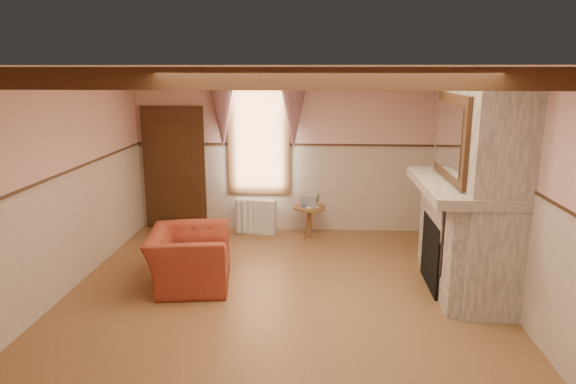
# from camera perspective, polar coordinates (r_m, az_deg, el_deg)

# --- Properties ---
(floor) EXTENTS (5.50, 6.00, 0.01)m
(floor) POSITION_cam_1_polar(r_m,az_deg,el_deg) (6.45, -0.86, -12.06)
(floor) COLOR brown
(floor) RESTS_ON ground
(ceiling) EXTENTS (5.50, 6.00, 0.01)m
(ceiling) POSITION_cam_1_polar(r_m,az_deg,el_deg) (5.83, -0.96, 13.66)
(ceiling) COLOR silver
(ceiling) RESTS_ON wall_back
(wall_back) EXTENTS (5.50, 0.02, 2.80)m
(wall_back) POSITION_cam_1_polar(r_m,az_deg,el_deg) (8.93, 0.60, 4.55)
(wall_back) COLOR #D29D91
(wall_back) RESTS_ON floor
(wall_front) EXTENTS (5.50, 0.02, 2.80)m
(wall_front) POSITION_cam_1_polar(r_m,az_deg,el_deg) (3.16, -5.27, -12.43)
(wall_front) COLOR #D29D91
(wall_front) RESTS_ON floor
(wall_left) EXTENTS (0.02, 6.00, 2.80)m
(wall_left) POSITION_cam_1_polar(r_m,az_deg,el_deg) (6.78, -24.77, 0.46)
(wall_left) COLOR #D29D91
(wall_left) RESTS_ON floor
(wall_right) EXTENTS (0.02, 6.00, 2.80)m
(wall_right) POSITION_cam_1_polar(r_m,az_deg,el_deg) (6.39, 24.49, -0.23)
(wall_right) COLOR #D29D91
(wall_right) RESTS_ON floor
(wainscot) EXTENTS (5.50, 6.00, 1.50)m
(wainscot) POSITION_cam_1_polar(r_m,az_deg,el_deg) (6.17, -0.89, -5.75)
(wainscot) COLOR beige
(wainscot) RESTS_ON floor
(chair_rail) EXTENTS (5.50, 6.00, 0.08)m
(chair_rail) POSITION_cam_1_polar(r_m,az_deg,el_deg) (5.96, -0.91, 1.07)
(chair_rail) COLOR black
(chair_rail) RESTS_ON wainscot
(firebox) EXTENTS (0.20, 0.95, 0.90)m
(firebox) POSITION_cam_1_polar(r_m,az_deg,el_deg) (6.99, 16.22, -6.58)
(firebox) COLOR black
(firebox) RESTS_ON floor
(armchair) EXTENTS (1.15, 1.27, 0.74)m
(armchair) POSITION_cam_1_polar(r_m,az_deg,el_deg) (6.89, -10.91, -7.25)
(armchair) COLOR maroon
(armchair) RESTS_ON floor
(side_table) EXTENTS (0.68, 0.68, 0.55)m
(side_table) POSITION_cam_1_polar(r_m,az_deg,el_deg) (8.67, 2.39, -3.35)
(side_table) COLOR brown
(side_table) RESTS_ON floor
(book_stack) EXTENTS (0.31, 0.36, 0.20)m
(book_stack) POSITION_cam_1_polar(r_m,az_deg,el_deg) (8.61, 2.48, -0.90)
(book_stack) COLOR #B7AD8C
(book_stack) RESTS_ON side_table
(radiator) EXTENTS (0.72, 0.30, 0.60)m
(radiator) POSITION_cam_1_polar(r_m,az_deg,el_deg) (8.93, -3.57, -2.71)
(radiator) COLOR silver
(radiator) RESTS_ON floor
(bowl) EXTENTS (0.32, 0.32, 0.08)m
(bowl) POSITION_cam_1_polar(r_m,az_deg,el_deg) (6.74, 18.88, 1.43)
(bowl) COLOR brown
(bowl) RESTS_ON mantel
(mantel_clock) EXTENTS (0.14, 0.24, 0.20)m
(mantel_clock) POSITION_cam_1_polar(r_m,az_deg,el_deg) (7.53, 17.27, 3.22)
(mantel_clock) COLOR black
(mantel_clock) RESTS_ON mantel
(oil_lamp) EXTENTS (0.11, 0.11, 0.28)m
(oil_lamp) POSITION_cam_1_polar(r_m,az_deg,el_deg) (6.97, 18.40, 2.68)
(oil_lamp) COLOR gold
(oil_lamp) RESTS_ON mantel
(candle_red) EXTENTS (0.06, 0.06, 0.16)m
(candle_red) POSITION_cam_1_polar(r_m,az_deg,el_deg) (6.22, 20.19, 0.75)
(candle_red) COLOR #AC1517
(candle_red) RESTS_ON mantel
(jar_yellow) EXTENTS (0.06, 0.06, 0.12)m
(jar_yellow) POSITION_cam_1_polar(r_m,az_deg,el_deg) (6.36, 19.81, 0.86)
(jar_yellow) COLOR gold
(jar_yellow) RESTS_ON mantel
(fireplace) EXTENTS (0.85, 2.00, 2.80)m
(fireplace) POSITION_cam_1_polar(r_m,az_deg,el_deg) (6.84, 20.21, 0.98)
(fireplace) COLOR gray
(fireplace) RESTS_ON floor
(mantel) EXTENTS (1.05, 2.05, 0.12)m
(mantel) POSITION_cam_1_polar(r_m,az_deg,el_deg) (6.80, 18.73, 0.68)
(mantel) COLOR gray
(mantel) RESTS_ON fireplace
(overmantel_mirror) EXTENTS (0.06, 1.44, 1.04)m
(overmantel_mirror) POSITION_cam_1_polar(r_m,az_deg,el_deg) (6.65, 17.58, 5.84)
(overmantel_mirror) COLOR silver
(overmantel_mirror) RESTS_ON fireplace
(door) EXTENTS (1.10, 0.10, 2.10)m
(door) POSITION_cam_1_polar(r_m,az_deg,el_deg) (9.28, -12.50, 2.37)
(door) COLOR black
(door) RESTS_ON floor
(window) EXTENTS (1.06, 0.08, 2.02)m
(window) POSITION_cam_1_polar(r_m,az_deg,el_deg) (8.91, -3.28, 6.14)
(window) COLOR white
(window) RESTS_ON wall_back
(window_drapes) EXTENTS (1.30, 0.14, 1.40)m
(window_drapes) POSITION_cam_1_polar(r_m,az_deg,el_deg) (8.77, -3.40, 9.96)
(window_drapes) COLOR gray
(window_drapes) RESTS_ON wall_back
(ceiling_beam_front) EXTENTS (5.50, 0.18, 0.20)m
(ceiling_beam_front) POSITION_cam_1_polar(r_m,az_deg,el_deg) (4.63, -2.16, 12.48)
(ceiling_beam_front) COLOR black
(ceiling_beam_front) RESTS_ON ceiling
(ceiling_beam_back) EXTENTS (5.50, 0.18, 0.20)m
(ceiling_beam_back) POSITION_cam_1_polar(r_m,az_deg,el_deg) (7.02, -0.16, 12.80)
(ceiling_beam_back) COLOR black
(ceiling_beam_back) RESTS_ON ceiling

